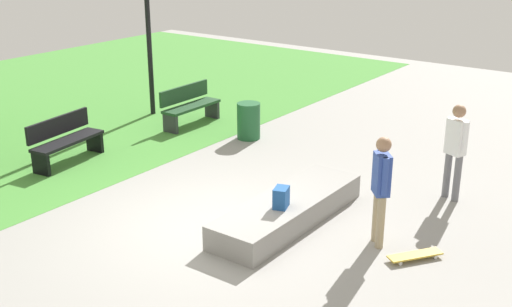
# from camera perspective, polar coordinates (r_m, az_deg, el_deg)

# --- Properties ---
(ground_plane) EXTENTS (28.00, 28.00, 0.00)m
(ground_plane) POSITION_cam_1_polar(r_m,az_deg,el_deg) (10.10, -4.39, -6.35)
(ground_plane) COLOR gray
(concrete_ledge) EXTENTS (3.10, 0.89, 0.39)m
(concrete_ledge) POSITION_cam_1_polar(r_m,az_deg,el_deg) (10.13, 2.91, -5.03)
(concrete_ledge) COLOR gray
(concrete_ledge) RESTS_ON ground_plane
(backpack_on_ledge) EXTENTS (0.33, 0.28, 0.32)m
(backpack_on_ledge) POSITION_cam_1_polar(r_m,az_deg,el_deg) (9.68, 2.26, -3.94)
(backpack_on_ledge) COLOR #1E4C8C
(backpack_on_ledge) RESTS_ON concrete_ledge
(skater_performing_trick) EXTENTS (0.31, 0.40, 1.66)m
(skater_performing_trick) POSITION_cam_1_polar(r_m,az_deg,el_deg) (11.16, 17.34, 0.73)
(skater_performing_trick) COLOR slate
(skater_performing_trick) RESTS_ON ground_plane
(skater_watching) EXTENTS (0.37, 0.36, 1.66)m
(skater_watching) POSITION_cam_1_polar(r_m,az_deg,el_deg) (9.27, 11.07, -2.62)
(skater_watching) COLOR tan
(skater_watching) RESTS_ON ground_plane
(skateboard_by_ledge) EXTENTS (0.77, 0.62, 0.08)m
(skateboard_by_ledge) POSITION_cam_1_polar(r_m,az_deg,el_deg) (9.35, 13.98, -8.78)
(skateboard_by_ledge) COLOR gold
(skateboard_by_ledge) RESTS_ON ground_plane
(park_bench_near_lamppost) EXTENTS (1.61, 0.49, 0.91)m
(park_bench_near_lamppost) POSITION_cam_1_polar(r_m,az_deg,el_deg) (14.99, -5.95, 4.36)
(park_bench_near_lamppost) COLOR #1E4223
(park_bench_near_lamppost) RESTS_ON ground_plane
(park_bench_by_oak) EXTENTS (1.65, 0.69, 0.91)m
(park_bench_by_oak) POSITION_cam_1_polar(r_m,az_deg,el_deg) (13.04, -16.63, 1.25)
(park_bench_by_oak) COLOR black
(park_bench_by_oak) RESTS_ON ground_plane
(lamp_post) EXTENTS (0.28, 0.28, 4.46)m
(lamp_post) POSITION_cam_1_polar(r_m,az_deg,el_deg) (15.58, -9.69, 13.08)
(lamp_post) COLOR black
(lamp_post) RESTS_ON ground_plane
(trash_bin) EXTENTS (0.51, 0.51, 0.80)m
(trash_bin) POSITION_cam_1_polar(r_m,az_deg,el_deg) (13.94, -0.66, 2.92)
(trash_bin) COLOR #1E592D
(trash_bin) RESTS_ON ground_plane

